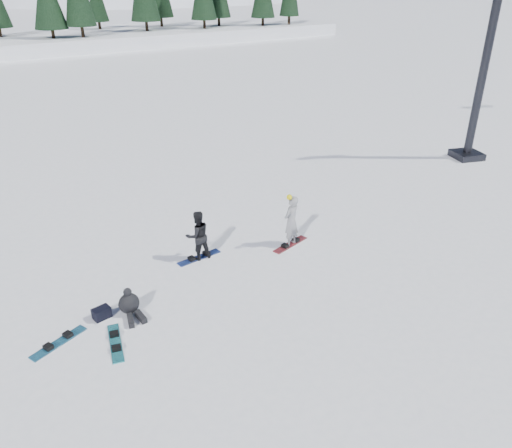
{
  "coord_description": "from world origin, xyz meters",
  "views": [
    {
      "loc": [
        -7.16,
        -10.22,
        8.22
      ],
      "look_at": [
        0.55,
        1.51,
        1.1
      ],
      "focal_mm": 35.0,
      "sensor_mm": 36.0,
      "label": 1
    }
  ],
  "objects": [
    {
      "name": "snowboard_woman",
      "position": [
        1.86,
        1.39,
        0.01
      ],
      "size": [
        1.52,
        0.63,
        0.03
      ],
      "primitive_type": "cube",
      "rotation": [
        0.0,
        0.0,
        0.24
      ],
      "color": "maroon",
      "rests_on": "ground"
    },
    {
      "name": "ground",
      "position": [
        0.0,
        0.0,
        0.0
      ],
      "size": [
        420.0,
        420.0,
        0.0
      ],
      "primitive_type": "plane",
      "color": "white",
      "rests_on": "ground"
    },
    {
      "name": "snowboarder_man",
      "position": [
        -1.11,
        2.32,
        0.82
      ],
      "size": [
        0.84,
        0.67,
        1.64
      ],
      "primitive_type": "imported",
      "rotation": [
        0.0,
        0.0,
        3.07
      ],
      "color": "black",
      "rests_on": "ground"
    },
    {
      "name": "lift_tower",
      "position": [
        14.38,
        3.66,
        3.46
      ],
      "size": [
        2.3,
        1.62,
        8.51
      ],
      "rotation": [
        0.0,
        0.0,
        -0.33
      ],
      "color": "black",
      "rests_on": "ground"
    },
    {
      "name": "snowboarder_woman",
      "position": [
        1.86,
        1.39,
        0.9
      ],
      "size": [
        0.76,
        0.62,
        1.94
      ],
      "rotation": [
        0.0,
        0.0,
        3.49
      ],
      "color": "#9D9EA2",
      "rests_on": "ground"
    },
    {
      "name": "seated_rider",
      "position": [
        -4.0,
        0.72,
        0.3
      ],
      "size": [
        0.6,
        0.95,
        0.78
      ],
      "rotation": [
        0.0,
        0.0,
        -0.1
      ],
      "color": "black",
      "rests_on": "ground"
    },
    {
      "name": "snowboard_man",
      "position": [
        -1.11,
        2.32,
        0.01
      ],
      "size": [
        1.52,
        0.42,
        0.03
      ],
      "primitive_type": "cube",
      "rotation": [
        0.0,
        0.0,
        0.09
      ],
      "color": "navy",
      "rests_on": "ground"
    },
    {
      "name": "snowboard_loose_a",
      "position": [
        -4.76,
        -0.23,
        0.01
      ],
      "size": [
        0.63,
        1.52,
        0.03
      ],
      "primitive_type": "cube",
      "rotation": [
        0.0,
        0.0,
        1.33
      ],
      "color": "teal",
      "rests_on": "ground"
    },
    {
      "name": "gear_bag",
      "position": [
        -4.7,
        0.97,
        0.15
      ],
      "size": [
        0.49,
        0.37,
        0.3
      ],
      "primitive_type": "cube",
      "rotation": [
        0.0,
        0.0,
        0.15
      ],
      "color": "black",
      "rests_on": "ground"
    },
    {
      "name": "snowboard_loose_c",
      "position": [
        -5.93,
        0.55,
        0.01
      ],
      "size": [
        1.5,
        0.82,
        0.03
      ],
      "primitive_type": "cube",
      "rotation": [
        0.0,
        0.0,
        0.38
      ],
      "color": "#1B6D95",
      "rests_on": "ground"
    }
  ]
}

